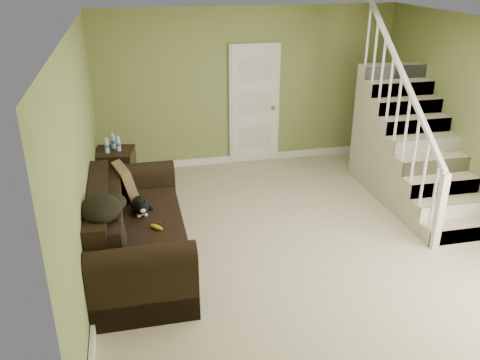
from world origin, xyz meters
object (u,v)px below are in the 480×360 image
sofa (135,235)px  side_table (116,171)px  cat (141,206)px  banana (157,227)px

sofa → side_table: size_ratio=2.70×
sofa → side_table: (-0.22, 2.05, -0.02)m
sofa → cat: sofa is taller
side_table → banana: bearing=-78.5°
side_table → cat: (0.31, -1.84, 0.28)m
side_table → cat: bearing=-80.4°
sofa → banana: size_ratio=13.17×
sofa → side_table: bearing=96.0°
side_table → banana: size_ratio=4.88×
sofa → banana: bearing=-40.3°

